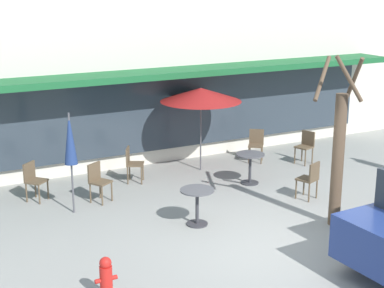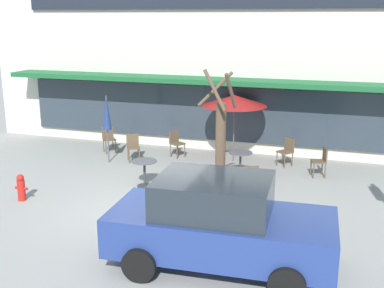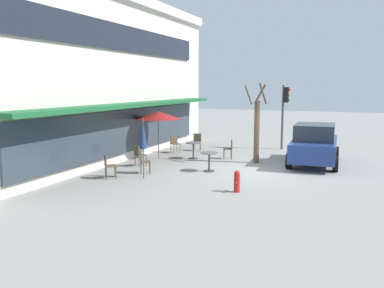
{
  "view_description": "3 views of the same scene",
  "coord_description": "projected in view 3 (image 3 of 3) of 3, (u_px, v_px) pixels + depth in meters",
  "views": [
    {
      "loc": [
        -6.05,
        -8.15,
        4.78
      ],
      "look_at": [
        -0.12,
        3.18,
        1.27
      ],
      "focal_mm": 55.0,
      "sensor_mm": 36.0,
      "label": 1
    },
    {
      "loc": [
        4.35,
        -10.05,
        4.62
      ],
      "look_at": [
        0.25,
        2.88,
        1.03
      ],
      "focal_mm": 45.0,
      "sensor_mm": 36.0,
      "label": 2
    },
    {
      "loc": [
        -15.62,
        -3.79,
        3.38
      ],
      "look_at": [
        -0.58,
        2.53,
        1.03
      ],
      "focal_mm": 38.0,
      "sensor_mm": 36.0,
      "label": 3
    }
  ],
  "objects": [
    {
      "name": "cafe_chair_3",
      "position": [
        143.0,
        160.0,
        15.68
      ],
      "size": [
        0.55,
        0.55,
        0.89
      ],
      "color": "brown",
      "rests_on": "ground"
    },
    {
      "name": "parked_sedan",
      "position": [
        314.0,
        144.0,
        17.42
      ],
      "size": [
        4.28,
        2.18,
        1.76
      ],
      "color": "navy",
      "rests_on": "ground"
    },
    {
      "name": "street_tree",
      "position": [
        257.0,
        128.0,
        17.7
      ],
      "size": [
        0.95,
        1.01,
        3.5
      ],
      "color": "brown",
      "rests_on": "ground"
    },
    {
      "name": "cafe_table_streetside",
      "position": [
        193.0,
        148.0,
        18.86
      ],
      "size": [
        0.7,
        0.7,
        0.76
      ],
      "color": "#333338",
      "rests_on": "ground"
    },
    {
      "name": "cafe_table_near_wall",
      "position": [
        209.0,
        159.0,
        16.06
      ],
      "size": [
        0.7,
        0.7,
        0.76
      ],
      "color": "#333338",
      "rests_on": "ground"
    },
    {
      "name": "cafe_chair_0",
      "position": [
        197.0,
        141.0,
        21.22
      ],
      "size": [
        0.5,
        0.5,
        0.89
      ],
      "color": "brown",
      "rests_on": "ground"
    },
    {
      "name": "fire_hydrant",
      "position": [
        237.0,
        181.0,
        12.94
      ],
      "size": [
        0.36,
        0.2,
        0.71
      ],
      "color": "red",
      "rests_on": "ground"
    },
    {
      "name": "traffic_light_pole",
      "position": [
        285.0,
        106.0,
        21.4
      ],
      "size": [
        0.26,
        0.44,
        3.4
      ],
      "color": "#47474C",
      "rests_on": "ground"
    },
    {
      "name": "ground_plane",
      "position": [
        256.0,
        171.0,
        16.19
      ],
      "size": [
        80.0,
        80.0,
        0.0
      ],
      "primitive_type": "plane",
      "color": "gray"
    },
    {
      "name": "patio_umbrella_green_folded",
      "position": [
        158.0,
        115.0,
        18.72
      ],
      "size": [
        2.1,
        2.1,
        2.2
      ],
      "color": "#4C4C51",
      "rests_on": "ground"
    },
    {
      "name": "cafe_chair_1",
      "position": [
        229.0,
        148.0,
        18.8
      ],
      "size": [
        0.52,
        0.52,
        0.89
      ],
      "color": "brown",
      "rests_on": "ground"
    },
    {
      "name": "patio_umbrella_cream_folded",
      "position": [
        143.0,
        134.0,
        14.73
      ],
      "size": [
        0.28,
        0.28,
        2.2
      ],
      "color": "#4C4C51",
      "rests_on": "ground"
    },
    {
      "name": "cafe_chair_2",
      "position": [
        109.0,
        165.0,
        14.8
      ],
      "size": [
        0.56,
        0.56,
        0.89
      ],
      "color": "brown",
      "rests_on": "ground"
    },
    {
      "name": "cafe_chair_5",
      "position": [
        139.0,
        154.0,
        17.1
      ],
      "size": [
        0.55,
        0.55,
        0.89
      ],
      "color": "brown",
      "rests_on": "ground"
    },
    {
      "name": "cafe_chair_4",
      "position": [
        175.0,
        143.0,
        20.51
      ],
      "size": [
        0.56,
        0.56,
        0.89
      ],
      "color": "brown",
      "rests_on": "ground"
    },
    {
      "name": "building_facade",
      "position": [
        54.0,
        78.0,
        19.47
      ],
      "size": [
        17.49,
        9.1,
        7.52
      ],
      "color": "beige",
      "rests_on": "ground"
    }
  ]
}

